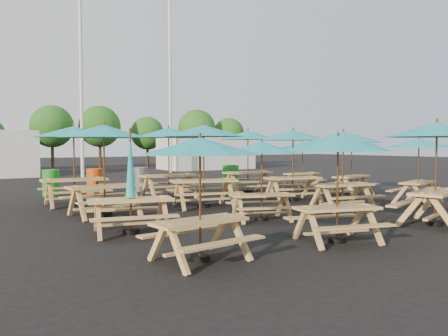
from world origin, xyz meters
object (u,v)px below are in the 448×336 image
picnic_unit_10 (293,139)px  picnic_unit_14 (352,145)px  waste_bin_4 (232,176)px  picnic_unit_3 (74,136)px  picnic_unit_11 (248,138)px  picnic_unit_6 (204,135)px  waste_bin_3 (229,176)px  picnic_unit_1 (131,191)px  picnic_unit_7 (169,136)px  picnic_unit_5 (262,151)px  picnic_unit_0 (200,152)px  picnic_unit_4 (338,149)px  waste_bin_2 (140,179)px  picnic_unit_15 (303,147)px  picnic_unit_9 (343,141)px  waste_bin_1 (95,181)px  picnic_unit_13 (419,146)px  picnic_unit_8 (437,134)px  waste_bin_0 (51,183)px  picnic_unit_2 (104,135)px

picnic_unit_10 → picnic_unit_14: 3.08m
waste_bin_4 → picnic_unit_14: bearing=-69.3°
picnic_unit_14 → picnic_unit_3: bearing=151.0°
picnic_unit_3 → picnic_unit_11: (6.88, 0.20, -0.02)m
picnic_unit_6 → waste_bin_3: size_ratio=3.06×
picnic_unit_1 → picnic_unit_7: (3.31, 5.34, 1.31)m
picnic_unit_5 → picnic_unit_11: (3.46, 5.63, 0.44)m
picnic_unit_1 → picnic_unit_10: size_ratio=0.78×
picnic_unit_0 → picnic_unit_4: bearing=-11.0°
waste_bin_2 → picnic_unit_14: bearing=-41.3°
picnic_unit_3 → picnic_unit_15: 9.77m
picnic_unit_7 → picnic_unit_9: (3.22, -5.28, -0.20)m
picnic_unit_14 → waste_bin_4: (-2.03, 5.37, -1.44)m
waste_bin_1 → picnic_unit_10: bearing=-47.3°
picnic_unit_1 → waste_bin_2: (3.35, 8.31, -0.44)m
picnic_unit_10 → picnic_unit_13: bearing=-28.6°
picnic_unit_8 → waste_bin_3: (0.99, 10.85, -1.68)m
picnic_unit_4 → picnic_unit_6: bearing=103.4°
waste_bin_1 → picnic_unit_5: bearing=-76.5°
picnic_unit_9 → waste_bin_2: (-3.19, 8.25, -1.55)m
picnic_unit_10 → picnic_unit_15: size_ratio=1.36×
picnic_unit_1 → picnic_unit_13: size_ratio=0.86×
picnic_unit_0 → waste_bin_2: 11.58m
picnic_unit_15 → waste_bin_4: bearing=126.1°
picnic_unit_10 → waste_bin_3: bearing=94.0°
waste_bin_0 → picnic_unit_6: bearing=-58.4°
picnic_unit_6 → waste_bin_2: (0.05, 5.60, -1.75)m
picnic_unit_4 → picnic_unit_11: bearing=80.8°
picnic_unit_1 → waste_bin_4: size_ratio=2.31×
picnic_unit_6 → picnic_unit_2: bearing=-167.0°
picnic_unit_9 → picnic_unit_10: picnic_unit_10 is taller
picnic_unit_5 → picnic_unit_14: picnic_unit_14 is taller
picnic_unit_13 → waste_bin_3: 8.60m
picnic_unit_9 → waste_bin_2: 8.98m
picnic_unit_7 → picnic_unit_9: size_ratio=0.99×
picnic_unit_11 → waste_bin_1: (-5.46, 2.73, -1.71)m
picnic_unit_0 → waste_bin_0: bearing=84.4°
picnic_unit_5 → waste_bin_3: 9.21m
picnic_unit_15 → picnic_unit_2: bearing=-165.9°
picnic_unit_0 → picnic_unit_15: (9.54, 8.21, 0.01)m
picnic_unit_1 → picnic_unit_15: (9.75, 5.45, 0.89)m
waste_bin_3 → waste_bin_0: bearing=177.1°
picnic_unit_0 → picnic_unit_8: (6.35, -0.09, 0.36)m
picnic_unit_7 → picnic_unit_15: (6.44, 0.11, -0.42)m
picnic_unit_15 → waste_bin_2: 7.14m
waste_bin_0 → waste_bin_2: (3.53, -0.07, 0.00)m
picnic_unit_3 → waste_bin_1: 3.68m
picnic_unit_13 → picnic_unit_14: 2.86m
picnic_unit_13 → picnic_unit_15: 5.65m
picnic_unit_5 → picnic_unit_11: 6.62m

